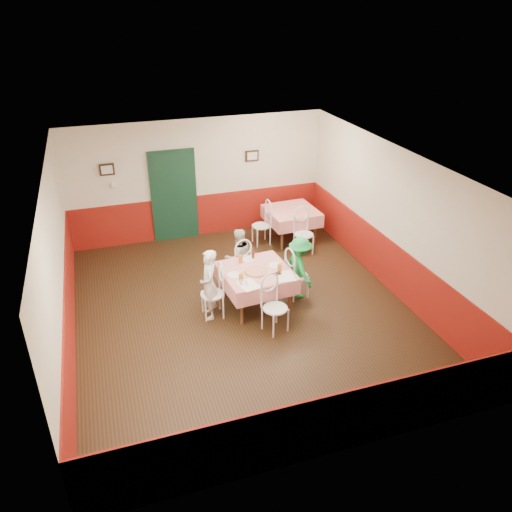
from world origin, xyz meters
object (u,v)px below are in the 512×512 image
object	(u,v)px
chair_near	(275,308)
wallet	(278,273)
glass_a	(241,277)
diner_left	(209,285)
chair_second_a	(261,226)
glass_c	(241,259)
diner_far	(238,257)
second_table	(291,225)
chair_right	(297,276)
beer_bottle	(253,254)
pizza	(256,271)
diner_right	(300,268)
chair_far	(239,264)
chair_left	(212,294)
glass_b	(280,268)
chair_second_b	(304,235)
main_table	(256,288)

from	to	relation	value
chair_near	wallet	xyz separation A→B (m)	(0.26, 0.59, 0.32)
glass_a	diner_left	xyz separation A→B (m)	(-0.53, 0.20, -0.17)
chair_second_a	glass_c	bearing A→B (deg)	-30.89
chair_second_a	wallet	world-z (taller)	chair_second_a
diner_left	diner_far	bearing A→B (deg)	148.06
second_table	chair_near	size ratio (longest dim) A/B	1.24
chair_right	glass_a	distance (m)	1.32
glass_c	wallet	size ratio (longest dim) A/B	1.32
glass_a	beer_bottle	distance (m)	0.84
chair_second_a	wallet	bearing A→B (deg)	-15.52
chair_right	pizza	xyz separation A→B (m)	(-0.87, -0.14, 0.32)
diner_right	chair_right	bearing A→B (deg)	90.37
chair_far	glass_a	bearing A→B (deg)	64.28
chair_left	chair_far	world-z (taller)	same
glass_a	wallet	distance (m)	0.70
wallet	diner_left	size ratio (longest dim) A/B	0.08
chair_near	beer_bottle	distance (m)	1.35
pizza	glass_b	distance (m)	0.43
chair_left	chair_second_a	distance (m)	3.11
glass_a	diner_right	distance (m)	1.33
chair_right	diner_right	size ratio (longest dim) A/B	0.73
chair_right	chair_second_a	xyz separation A→B (m)	(0.10, 2.41, 0.00)
glass_a	diner_right	xyz separation A→B (m)	(1.26, 0.35, -0.21)
glass_b	wallet	xyz separation A→B (m)	(-0.06, -0.08, -0.06)
glass_c	diner_right	bearing A→B (deg)	-15.35
glass_c	beer_bottle	xyz separation A→B (m)	(0.27, 0.07, 0.03)
second_table	chair_second_b	size ratio (longest dim) A/B	1.24
chair_near	glass_a	bearing A→B (deg)	109.03
chair_near	chair_second_a	bearing A→B (deg)	57.00
chair_near	diner_far	xyz separation A→B (m)	(-0.14, 1.74, 0.14)
chair_near	diner_far	bearing A→B (deg)	76.38
chair_second_a	diner_right	size ratio (longest dim) A/B	0.73
chair_second_b	diner_left	size ratio (longest dim) A/B	0.68
chair_far	glass_a	distance (m)	1.22
second_table	chair_second_a	bearing A→B (deg)	180.00
chair_second_a	diner_right	distance (m)	2.41
chair_second_a	pizza	xyz separation A→B (m)	(-0.97, -2.55, 0.32)
diner_right	glass_a	bearing A→B (deg)	101.15
second_table	diner_far	world-z (taller)	diner_far
glass_a	glass_b	distance (m)	0.76
glass_a	main_table	bearing A→B (deg)	36.90
glass_a	beer_bottle	xyz separation A→B (m)	(0.45, 0.71, 0.03)
chair_left	diner_left	xyz separation A→B (m)	(-0.05, -0.00, 0.21)
second_table	chair_near	world-z (taller)	chair_near
second_table	chair_left	world-z (taller)	chair_left
second_table	chair_far	bearing A→B (deg)	-137.29
chair_second_b	beer_bottle	xyz separation A→B (m)	(-1.61, -1.29, 0.41)
second_table	glass_b	size ratio (longest dim) A/B	7.67
chair_far	chair_second_b	xyz separation A→B (m)	(1.76, 0.88, 0.00)
chair_near	chair_left	bearing A→B (deg)	121.38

